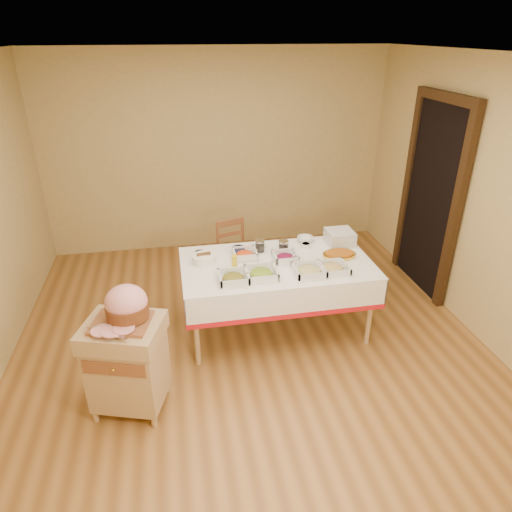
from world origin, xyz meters
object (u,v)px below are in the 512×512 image
(preserve_jar_left, at_px, (260,247))
(preserve_jar_right, at_px, (283,247))
(dining_chair, at_px, (235,255))
(dining_table, at_px, (276,277))
(plate_stack, at_px, (340,237))
(brass_platter, at_px, (339,254))
(mustard_bottle, at_px, (234,261))
(butcher_cart, at_px, (127,361))
(bread_basket, at_px, (204,259))
(ham_on_board, at_px, (126,307))

(preserve_jar_left, relative_size, preserve_jar_right, 0.96)
(dining_chair, bearing_deg, dining_table, -72.91)
(plate_stack, relative_size, brass_platter, 0.80)
(dining_table, distance_m, preserve_jar_right, 0.32)
(dining_chair, distance_m, plate_stack, 1.25)
(dining_table, relative_size, plate_stack, 6.80)
(dining_table, bearing_deg, mustard_bottle, -173.08)
(butcher_cart, distance_m, preserve_jar_right, 1.86)
(dining_table, bearing_deg, bread_basket, 169.93)
(preserve_jar_left, xyz_separation_m, preserve_jar_right, (0.23, -0.07, 0.00))
(butcher_cart, xyz_separation_m, plate_stack, (2.12, 1.13, 0.38))
(ham_on_board, height_order, mustard_bottle, ham_on_board)
(butcher_cart, height_order, brass_platter, butcher_cart)
(butcher_cart, height_order, plate_stack, plate_stack)
(dining_chair, xyz_separation_m, preserve_jar_left, (0.16, -0.64, 0.39))
(ham_on_board, bearing_deg, preserve_jar_left, 41.29)
(plate_stack, bearing_deg, dining_table, -158.68)
(butcher_cart, bearing_deg, dining_table, 31.48)
(brass_platter, bearing_deg, bread_basket, 175.21)
(preserve_jar_left, distance_m, bread_basket, 0.59)
(dining_chair, distance_m, bread_basket, 0.96)
(dining_chair, bearing_deg, mustard_bottle, -98.27)
(dining_chair, height_order, preserve_jar_right, preserve_jar_right)
(preserve_jar_left, height_order, mustard_bottle, mustard_bottle)
(preserve_jar_right, distance_m, brass_platter, 0.55)
(dining_table, height_order, dining_chair, dining_chair)
(preserve_jar_right, bearing_deg, ham_on_board, -145.22)
(ham_on_board, height_order, preserve_jar_left, ham_on_board)
(mustard_bottle, bearing_deg, preserve_jar_right, 25.06)
(ham_on_board, xyz_separation_m, preserve_jar_right, (1.45, 1.01, -0.11))
(butcher_cart, xyz_separation_m, ham_on_board, (0.05, 0.04, 0.47))
(mustard_bottle, distance_m, brass_platter, 1.05)
(dining_table, xyz_separation_m, brass_platter, (0.64, 0.01, 0.18))
(butcher_cart, xyz_separation_m, bread_basket, (0.70, 0.97, 0.34))
(plate_stack, bearing_deg, butcher_cart, -151.85)
(bread_basket, height_order, brass_platter, bread_basket)
(mustard_bottle, relative_size, brass_platter, 0.50)
(preserve_jar_right, xyz_separation_m, brass_platter, (0.52, -0.19, -0.04))
(butcher_cart, distance_m, plate_stack, 2.43)
(bread_basket, xyz_separation_m, brass_platter, (1.32, -0.11, -0.02))
(plate_stack, bearing_deg, preserve_jar_left, -178.39)
(plate_stack, bearing_deg, dining_chair, 148.83)
(dining_chair, xyz_separation_m, plate_stack, (1.01, -0.61, 0.41))
(dining_table, bearing_deg, butcher_cart, -148.52)
(dining_chair, bearing_deg, plate_stack, -31.17)
(preserve_jar_left, relative_size, mustard_bottle, 0.73)
(preserve_jar_left, bearing_deg, butcher_cart, -138.82)
(dining_table, height_order, preserve_jar_left, preserve_jar_left)
(mustard_bottle, bearing_deg, dining_table, 6.92)
(preserve_jar_left, relative_size, brass_platter, 0.37)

